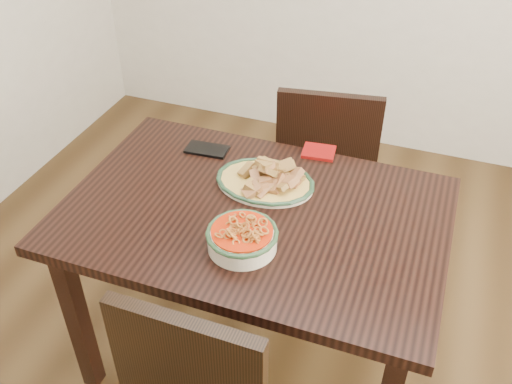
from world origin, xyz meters
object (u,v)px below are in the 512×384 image
(fish_plate, at_px, (265,174))
(smartphone, at_px, (207,149))
(chair_far, at_px, (327,162))
(noodle_bowl, at_px, (242,236))
(dining_table, at_px, (254,232))

(fish_plate, height_order, smartphone, fish_plate)
(chair_far, height_order, fish_plate, chair_far)
(chair_far, height_order, smartphone, chair_far)
(chair_far, xyz_separation_m, noodle_bowl, (-0.05, -0.89, 0.29))
(dining_table, bearing_deg, smartphone, 136.82)
(dining_table, distance_m, smartphone, 0.41)
(chair_far, bearing_deg, dining_table, 74.62)
(dining_table, xyz_separation_m, chair_far, (0.08, 0.71, -0.16))
(dining_table, bearing_deg, noodle_bowl, -80.92)
(dining_table, distance_m, fish_plate, 0.20)
(chair_far, xyz_separation_m, fish_plate, (-0.09, -0.57, 0.30))
(fish_plate, relative_size, smartphone, 2.16)
(dining_table, xyz_separation_m, fish_plate, (-0.01, 0.14, 0.14))
(fish_plate, bearing_deg, dining_table, -85.04)
(chair_far, distance_m, fish_plate, 0.65)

